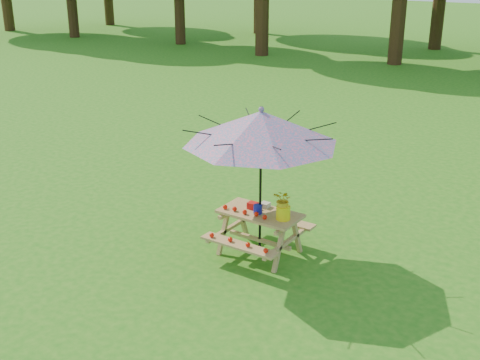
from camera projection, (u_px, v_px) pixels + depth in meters
The scene contains 5 objects.
picnic_table at pixel (260, 234), 8.91m from camera, with size 1.20×1.32×0.67m.
patio_umbrella at pixel (261, 128), 8.34m from camera, with size 2.23×2.23×2.25m.
produce_bins at pixel (258, 207), 8.84m from camera, with size 0.29×0.39×0.13m.
tomatoes_row at pixel (245, 212), 8.71m from camera, with size 0.77×0.13×0.07m, color red, non-canonical shape.
flower_bucket at pixel (283, 204), 8.47m from camera, with size 0.29×0.26×0.45m.
Camera 1 is at (8.68, -2.56, 4.17)m, focal length 45.00 mm.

